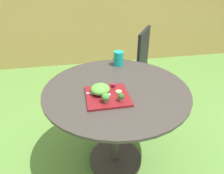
% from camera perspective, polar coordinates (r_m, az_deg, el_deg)
% --- Properties ---
extents(ground_plane, '(12.00, 12.00, 0.00)m').
position_cam_1_polar(ground_plane, '(1.85, 0.95, -20.01)').
color(ground_plane, '#568438').
extents(bamboo_fence, '(8.00, 0.08, 1.58)m').
position_cam_1_polar(bamboo_fence, '(3.41, -6.74, 19.27)').
color(bamboo_fence, '#A8894C').
rests_on(bamboo_fence, ground_plane).
extents(patio_table, '(0.99, 0.99, 0.73)m').
position_cam_1_polar(patio_table, '(1.51, 1.11, -7.90)').
color(patio_table, '#38332D').
rests_on(patio_table, ground_plane).
extents(patio_chair, '(0.61, 0.61, 0.90)m').
position_cam_1_polar(patio_chair, '(2.29, 5.85, 6.94)').
color(patio_chair, black).
rests_on(patio_chair, ground_plane).
extents(salad_plate, '(0.27, 0.27, 0.01)m').
position_cam_1_polar(salad_plate, '(1.28, -1.30, -2.57)').
color(salad_plate, maroon).
rests_on(salad_plate, patio_table).
extents(drinking_glass, '(0.08, 0.08, 0.12)m').
position_cam_1_polar(drinking_glass, '(1.69, 1.86, 7.86)').
color(drinking_glass, '#149989').
rests_on(drinking_glass, patio_table).
extents(fork, '(0.15, 0.06, 0.00)m').
position_cam_1_polar(fork, '(1.28, -3.21, -2.00)').
color(fork, silver).
rests_on(fork, salad_plate).
extents(lettuce_mound, '(0.12, 0.13, 0.06)m').
position_cam_1_polar(lettuce_mound, '(1.28, -3.36, -0.60)').
color(lettuce_mound, '#519338').
rests_on(lettuce_mound, salad_plate).
extents(broccoli_floret_0, '(0.04, 0.04, 0.05)m').
position_cam_1_polar(broccoli_floret_0, '(1.20, 2.53, -2.64)').
color(broccoli_floret_0, '#99B770').
rests_on(broccoli_floret_0, salad_plate).
extents(broccoli_floret_1, '(0.05, 0.05, 0.06)m').
position_cam_1_polar(broccoli_floret_1, '(1.19, -1.81, -2.89)').
color(broccoli_floret_1, '#99B770').
rests_on(broccoli_floret_1, salad_plate).
extents(cucumber_slice_0, '(0.04, 0.04, 0.01)m').
position_cam_1_polar(cucumber_slice_0, '(1.30, 1.81, -1.29)').
color(cucumber_slice_0, '#8EB766').
rests_on(cucumber_slice_0, salad_plate).
extents(beet_chunk_0, '(0.03, 0.03, 0.02)m').
position_cam_1_polar(beet_chunk_0, '(1.35, 0.36, 0.39)').
color(beet_chunk_0, maroon).
rests_on(beet_chunk_0, salad_plate).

